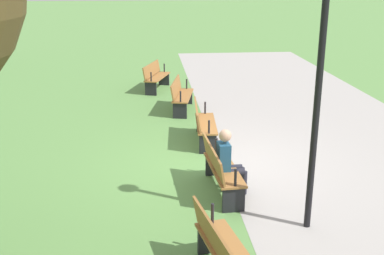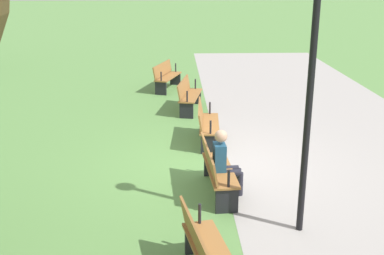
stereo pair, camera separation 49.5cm
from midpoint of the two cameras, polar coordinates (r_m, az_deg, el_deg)
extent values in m
plane|color=#5B8C47|center=(9.85, 1.40, -4.36)|extent=(120.00, 120.00, 0.00)
cube|color=#A39E99|center=(10.57, 17.33, -3.60)|extent=(28.02, 5.61, 0.01)
cube|color=#996633|center=(15.95, -5.06, 6.07)|extent=(1.69, 0.93, 0.04)
cube|color=#996633|center=(15.96, -5.78, 6.95)|extent=(1.58, 0.61, 0.40)
cube|color=black|center=(16.70, -4.25, 5.83)|extent=(0.17, 0.37, 0.43)
cylinder|color=black|center=(16.62, -4.21, 7.15)|extent=(0.06, 0.06, 0.30)
cube|color=black|center=(15.30, -5.90, 4.63)|extent=(0.17, 0.37, 0.43)
cylinder|color=black|center=(15.21, -5.88, 6.08)|extent=(0.06, 0.06, 0.30)
cube|color=#996633|center=(13.45, -2.13, 3.85)|extent=(1.69, 0.74, 0.04)
cube|color=#996633|center=(13.42, -3.00, 4.87)|extent=(1.62, 0.41, 0.40)
cube|color=black|center=(14.23, -1.72, 3.69)|extent=(0.13, 0.38, 0.43)
cylinder|color=black|center=(14.14, -1.65, 5.24)|extent=(0.05, 0.05, 0.30)
cube|color=black|center=(12.79, -2.57, 2.00)|extent=(0.13, 0.38, 0.43)
cylinder|color=black|center=(12.68, -2.51, 3.72)|extent=(0.05, 0.05, 0.30)
cube|color=#996633|center=(10.94, 0.40, 0.47)|extent=(1.66, 0.54, 0.04)
cube|color=#996633|center=(10.86, -0.65, 1.68)|extent=(1.64, 0.21, 0.40)
cube|color=black|center=(11.73, 0.27, 0.51)|extent=(0.08, 0.38, 0.43)
cylinder|color=black|center=(11.61, 0.37, 2.37)|extent=(0.05, 0.05, 0.30)
cube|color=black|center=(10.30, 0.54, -2.04)|extent=(0.08, 0.38, 0.43)
cylinder|color=black|center=(10.17, 0.66, 0.05)|extent=(0.05, 0.05, 0.30)
cube|color=#996633|center=(8.45, 2.17, -5.01)|extent=(1.66, 0.54, 0.04)
cube|color=#996633|center=(8.32, 0.84, -3.57)|extent=(1.64, 0.21, 0.40)
cube|color=black|center=(9.22, 1.26, -4.52)|extent=(0.08, 0.38, 0.43)
cylinder|color=black|center=(9.08, 1.41, -2.21)|extent=(0.05, 0.05, 0.30)
cube|color=black|center=(7.88, 3.21, -8.71)|extent=(0.08, 0.38, 0.43)
cylinder|color=black|center=(7.71, 3.40, -6.08)|extent=(0.05, 0.05, 0.30)
cube|color=#996633|center=(6.09, 2.19, -14.95)|extent=(1.69, 0.74, 0.04)
cube|color=#996633|center=(5.91, 0.33, -13.29)|extent=(1.62, 0.41, 0.40)
cube|color=black|center=(6.82, 0.13, -13.27)|extent=(0.13, 0.38, 0.43)
cylinder|color=black|center=(6.63, 0.30, -10.33)|extent=(0.05, 0.05, 0.30)
cube|color=navy|center=(8.31, 2.11, -3.54)|extent=(0.33, 0.22, 0.50)
sphere|color=tan|center=(8.18, 2.28, -0.99)|extent=(0.22, 0.22, 0.22)
cylinder|color=#23232D|center=(8.53, 3.17, -4.94)|extent=(0.15, 0.37, 0.13)
cylinder|color=#23232D|center=(8.65, 4.32, -6.17)|extent=(0.12, 0.12, 0.43)
cylinder|color=#23232D|center=(8.37, 3.43, -5.41)|extent=(0.15, 0.37, 0.13)
cylinder|color=#23232D|center=(8.49, 4.59, -6.66)|extent=(0.12, 0.12, 0.43)
cylinder|color=black|center=(6.96, 12.85, 2.74)|extent=(0.10, 0.10, 3.95)
camera|label=1|loc=(0.25, -91.49, -0.49)|focal=44.37mm
camera|label=2|loc=(0.25, 88.51, 0.49)|focal=44.37mm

